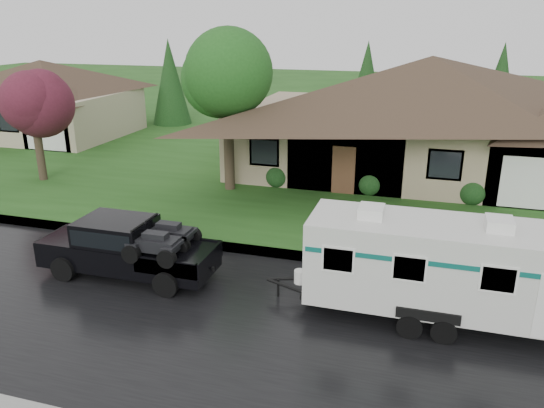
% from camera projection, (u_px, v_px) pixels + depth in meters
% --- Properties ---
extents(ground, '(140.00, 140.00, 0.00)m').
position_uv_depth(ground, '(333.00, 297.00, 14.83)').
color(ground, '#204C17').
rests_on(ground, ground).
extents(road, '(140.00, 8.00, 0.01)m').
position_uv_depth(road, '(318.00, 336.00, 13.02)').
color(road, black).
rests_on(road, ground).
extents(curb, '(140.00, 0.50, 0.15)m').
position_uv_depth(curb, '(346.00, 262.00, 16.84)').
color(curb, gray).
rests_on(curb, ground).
extents(lawn, '(140.00, 26.00, 0.15)m').
position_uv_depth(lawn, '(384.00, 163.00, 28.38)').
color(lawn, '#204C17').
rests_on(lawn, ground).
extents(house_main, '(19.44, 10.80, 6.90)m').
position_uv_depth(house_main, '(435.00, 102.00, 25.56)').
color(house_main, tan).
rests_on(house_main, lawn).
extents(house_far, '(10.80, 8.64, 5.80)m').
position_uv_depth(house_far, '(45.00, 92.00, 34.09)').
color(house_far, tan).
rests_on(house_far, lawn).
extents(tree_left_green, '(4.19, 4.19, 6.94)m').
position_uv_depth(tree_left_green, '(227.00, 80.00, 22.34)').
color(tree_left_green, '#382B1E').
rests_on(tree_left_green, lawn).
extents(tree_red, '(3.15, 3.15, 5.22)m').
position_uv_depth(tree_red, '(33.00, 103.00, 24.11)').
color(tree_red, '#382B1E').
rests_on(tree_red, lawn).
extents(shrub_row, '(13.60, 1.00, 1.00)m').
position_uv_depth(shrub_row, '(420.00, 187.00, 22.49)').
color(shrub_row, '#143814').
rests_on(shrub_row, lawn).
extents(pickup_truck, '(5.30, 2.01, 1.77)m').
position_uv_depth(pickup_truck, '(125.00, 246.00, 15.86)').
color(pickup_truck, black).
rests_on(pickup_truck, ground).
extents(travel_trailer, '(6.53, 2.29, 2.93)m').
position_uv_depth(travel_trailer, '(432.00, 264.00, 13.28)').
color(travel_trailer, silver).
rests_on(travel_trailer, ground).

